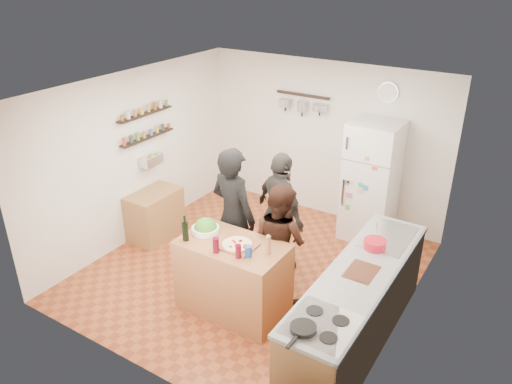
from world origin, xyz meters
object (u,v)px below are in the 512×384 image
Objects in this scene: pepper_mill at (268,246)px; person_center at (280,242)px; person_left at (233,216)px; fridge at (371,181)px; red_bowl at (375,244)px; wall_clock at (388,92)px; person_back at (281,213)px; side_table at (155,215)px; salt_canister at (248,251)px; counter_run at (357,309)px; salad_bowl at (206,230)px; skillet at (303,328)px; prep_island at (233,277)px; wine_bottle at (185,232)px.

pepper_mill is 0.57m from person_center.
person_left is 1.02× the size of fridge.
person_center is at bearing 104.89° from pepper_mill.
red_bowl is 0.83× the size of wall_clock.
person_back is at bearing -114.96° from fridge.
side_table is (-2.69, -2.07, -1.78)m from wall_clock.
salt_canister is 1.32m from counter_run.
side_table is (-1.56, 0.74, -0.58)m from salad_bowl.
red_bowl is 0.14× the size of fridge.
salad_bowl is at bearing -25.52° from side_table.
fridge is at bearing 32.90° from side_table.
salt_canister is 0.54× the size of skillet.
fridge is (1.07, 1.99, -0.02)m from person_left.
person_left is 1.10× the size of person_back.
red_bowl reaches higher than salad_bowl.
pepper_mill reaches higher than red_bowl.
salt_canister is at bearing 144.61° from skillet.
prep_island is 2.67m from fridge.
skillet is (1.78, -0.93, -0.00)m from salad_bowl.
person_back reaches higher than side_table.
salad_bowl is 0.18× the size of person_left.
pepper_mill is 0.10× the size of person_left.
salt_canister reaches higher than skillet.
prep_island is 0.79m from wine_bottle.
salad_bowl is 0.29m from wine_bottle.
counter_run is (1.82, -0.31, -0.47)m from person_left.
counter_run is (1.01, 0.18, -0.55)m from pepper_mill.
counter_run is 2.46m from fridge.
prep_island is 5.01× the size of red_bowl.
person_left reaches higher than fridge.
person_left is at bearing 148.68° from pepper_mill.
prep_island is 1.48m from counter_run.
person_left is (0.14, 0.76, -0.11)m from wine_bottle.
fridge is 2.25× the size of side_table.
fridge is at bearing -109.29° from person_left.
person_center is at bearing -99.67° from wall_clock.
wine_bottle is 1.23× the size of pepper_mill.
skillet is (-0.10, -1.11, 0.49)m from counter_run.
person_left is 2.29× the size of side_table.
prep_island is at bearing 76.42° from person_center.
fridge is (-0.75, 2.30, 0.45)m from counter_run.
prep_island is at bearing 23.75° from wine_bottle.
person_center is 1.90× the size of side_table.
person_left is 0.70× the size of counter_run.
person_center reaches higher than wine_bottle.
skillet is (1.33, -1.94, 0.11)m from person_back.
salt_canister is at bearing 105.12° from person_center.
pepper_mill is 1.20m from red_bowl.
prep_island is 0.82× the size of person_center.
salad_bowl is (-0.42, 0.05, 0.49)m from prep_island.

